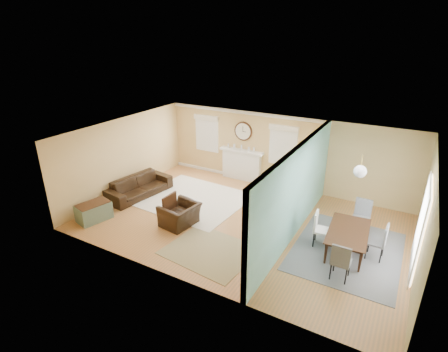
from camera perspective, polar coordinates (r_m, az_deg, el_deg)
The scene contains 29 objects.
floor at distance 10.41m, azimuth 3.05°, elevation -7.50°, with size 9.00×9.00×0.00m, color #A27041.
wall_back at distance 12.41m, azimuth 9.40°, elevation 3.91°, with size 9.00×0.02×2.60m, color tan.
wall_front at distance 7.54m, azimuth -7.12°, elevation -8.89°, with size 9.00×0.02×2.60m, color tan.
wall_left at distance 12.33m, azimuth -15.89°, elevation 3.21°, with size 0.02×6.00×2.60m, color tan.
wall_right at distance 9.02m, azimuth 29.93°, elevation -6.43°, with size 0.02×6.00×2.60m, color tan.
ceiling at distance 9.38m, azimuth 3.38°, elevation 6.37°, with size 9.00×6.00×0.02m, color white.
partition at distance 9.54m, azimuth 12.13°, elevation -1.79°, with size 0.17×6.00×2.60m.
fireplace at distance 13.09m, azimuth 2.88°, elevation 1.93°, with size 1.70×0.30×1.17m.
wall_clock at distance 12.78m, azimuth 3.16°, elevation 7.31°, with size 0.70×0.07×0.70m.
window_left at distance 13.55m, azimuth -2.81°, elevation 7.37°, with size 1.05×0.13×1.42m.
window_right at distance 12.24m, azimuth 9.65°, elevation 5.40°, with size 1.05×0.13×1.42m.
french_doors at distance 9.10m, azimuth 29.40°, elevation -7.48°, with size 0.06×1.70×2.20m.
pendant at distance 8.69m, azimuth 21.34°, elevation 0.70°, with size 0.30×0.30×0.55m.
rug_cream at distance 11.77m, azimuth -5.10°, elevation -3.75°, with size 3.35×2.90×0.02m, color beige.
rug_jute at distance 9.15m, azimuth -2.30°, elevation -12.11°, with size 2.17×1.77×0.01m, color #9C8E67.
rug_grey at distance 9.67m, azimuth 19.41°, elevation -11.46°, with size 2.55×3.19×0.01m, color slate.
sofa at distance 12.20m, azimuth -13.65°, elevation -1.65°, with size 2.29×0.89×0.67m, color black.
eames_chair at distance 10.17m, azimuth -7.20°, elevation -6.29°, with size 1.02×0.89×0.66m, color black.
green_chair at distance 11.82m, azimuth 10.16°, elevation -2.15°, with size 0.72×0.74×0.68m, color #07805A.
trunk at distance 11.08m, azimuth -20.48°, elevation -5.47°, with size 0.79×1.05×0.54m.
credenza at distance 11.04m, azimuth 11.54°, elevation -3.74°, with size 0.56×1.65×0.80m.
tv at distance 10.76m, azimuth 11.74°, elevation -0.34°, with size 1.07×0.14×0.62m, color black.
garden_stool at distance 10.39m, azimuth 9.80°, elevation -6.37°, with size 0.33×0.33×0.49m, color white.
potted_plant at distance 10.17m, azimuth 9.98°, elevation -4.04°, with size 0.41×0.36×0.46m, color #337F33.
dining_table at distance 9.52m, azimuth 19.64°, elevation -9.99°, with size 1.71×0.95×0.60m, color #422618.
dining_chair_n at distance 10.26m, azimuth 21.49°, elevation -5.93°, with size 0.46×0.46×0.99m.
dining_chair_s at distance 8.39m, azimuth 18.68°, elevation -12.50°, with size 0.43×0.43×0.95m.
dining_chair_w at distance 9.42m, azimuth 15.78°, elevation -7.99°, with size 0.46×0.46×0.95m.
dining_chair_e at distance 9.38m, azimuth 23.68°, elevation -9.32°, with size 0.44×0.44×0.95m.
Camera 1 is at (3.93, -8.10, 5.22)m, focal length 28.00 mm.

